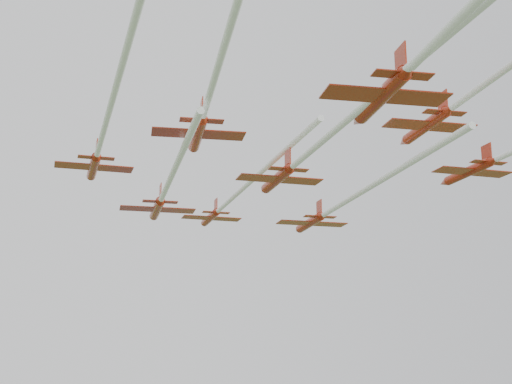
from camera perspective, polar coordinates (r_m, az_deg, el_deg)
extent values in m
cylinder|color=#A2230F|center=(110.47, -3.68, -2.07)|extent=(1.51, 8.69, 1.12)
cone|color=#A2230F|center=(115.49, -4.24, -2.57)|extent=(1.20, 1.88, 1.12)
cone|color=#A2230F|center=(105.76, -3.10, -1.54)|extent=(1.07, 1.27, 1.02)
ellipsoid|color=black|center=(112.50, -3.90, -2.06)|extent=(0.47, 0.99, 0.33)
cube|color=#A2230F|center=(109.64, -3.59, -2.11)|extent=(9.07, 3.05, 0.10)
cube|color=#A2230F|center=(106.68, -3.22, -1.65)|extent=(4.12, 1.40, 0.08)
cube|color=#A2230F|center=(107.11, -3.24, -1.09)|extent=(0.18, 1.83, 2.04)
cylinder|color=silver|center=(85.47, 0.15, 1.37)|extent=(2.51, 41.96, 0.61)
cylinder|color=#A2230F|center=(93.04, -7.93, -1.35)|extent=(1.26, 9.21, 1.19)
cone|color=#A2230F|center=(98.48, -8.23, -2.03)|extent=(1.21, 1.96, 1.19)
cone|color=#A2230F|center=(87.94, -7.62, -0.63)|extent=(1.09, 1.31, 1.08)
ellipsoid|color=black|center=(95.24, -8.04, -1.37)|extent=(0.46, 1.03, 0.35)
cube|color=#A2230F|center=(92.14, -7.89, -1.40)|extent=(9.55, 2.89, 0.11)
cube|color=#A2230F|center=(88.94, -7.68, -0.78)|extent=(4.34, 1.33, 0.09)
cube|color=#A2230F|center=(89.42, -7.67, -0.06)|extent=(0.12, 1.95, 2.17)
cylinder|color=silver|center=(72.06, -6.35, 2.23)|extent=(0.90, 31.75, 0.65)
cylinder|color=#A2230F|center=(96.63, 4.33, -2.47)|extent=(1.27, 8.98, 1.16)
cone|color=#A2230F|center=(101.70, 3.36, -3.06)|extent=(1.18, 1.91, 1.16)
cone|color=#A2230F|center=(91.90, 5.33, -1.86)|extent=(1.07, 1.28, 1.05)
ellipsoid|color=black|center=(98.68, 3.94, -2.46)|extent=(0.46, 1.01, 0.34)
cube|color=#A2230F|center=(95.80, 4.49, -2.53)|extent=(9.31, 2.86, 0.11)
cube|color=#A2230F|center=(92.82, 5.13, -1.98)|extent=(4.23, 1.32, 0.08)
cube|color=#A2230F|center=(93.26, 5.07, -1.31)|extent=(0.13, 1.90, 2.11)
cylinder|color=silver|center=(75.21, 9.99, 0.94)|extent=(1.08, 35.75, 0.63)
cylinder|color=#A2230F|center=(78.00, -12.86, 1.96)|extent=(1.44, 7.87, 1.01)
cone|color=#A2230F|center=(82.57, -13.10, 1.10)|extent=(1.10, 1.71, 1.01)
cone|color=#A2230F|center=(73.71, -12.62, 2.87)|extent=(0.98, 1.15, 0.92)
ellipsoid|color=black|center=(79.87, -12.94, 1.87)|extent=(0.43, 0.89, 0.29)
cube|color=#A2230F|center=(77.23, -12.83, 1.94)|extent=(8.22, 2.84, 0.09)
cube|color=#A2230F|center=(74.55, -12.67, 2.69)|extent=(3.74, 1.31, 0.07)
cube|color=#A2230F|center=(75.01, -12.64, 3.39)|extent=(0.18, 1.66, 1.84)
cylinder|color=silver|center=(51.01, -10.54, 10.36)|extent=(3.16, 47.29, 0.55)
cylinder|color=#A2230F|center=(77.68, 1.70, 1.04)|extent=(1.42, 8.86, 1.14)
cone|color=#A2230F|center=(82.65, 0.63, 0.12)|extent=(1.20, 1.90, 1.14)
cone|color=#A2230F|center=(73.05, 2.85, 2.02)|extent=(1.08, 1.28, 1.04)
ellipsoid|color=black|center=(79.71, 1.27, 0.96)|extent=(0.47, 1.00, 0.33)
cube|color=#A2230F|center=(76.85, 1.88, 1.01)|extent=(9.22, 2.98, 0.10)
cube|color=#A2230F|center=(73.95, 2.61, 1.82)|extent=(4.19, 1.38, 0.08)
cube|color=#A2230F|center=(74.46, 2.56, 2.62)|extent=(0.16, 1.87, 2.08)
cylinder|color=silver|center=(50.65, 11.97, 9.58)|extent=(2.18, 50.17, 0.62)
cylinder|color=#A2230F|center=(86.73, 16.61, 1.57)|extent=(1.58, 8.83, 1.14)
cone|color=#A2230F|center=(91.08, 14.82, 0.72)|extent=(1.23, 1.92, 1.14)
cone|color=#A2230F|center=(82.75, 18.48, 2.44)|extent=(1.09, 1.29, 1.03)
ellipsoid|color=black|center=(88.51, 15.88, 1.49)|extent=(0.48, 1.00, 0.33)
cube|color=#A2230F|center=(86.00, 16.92, 1.54)|extent=(9.22, 3.14, 0.10)
cube|color=#A2230F|center=(83.52, 18.10, 2.26)|extent=(4.19, 1.45, 0.08)
cube|color=#A2230F|center=(83.99, 17.96, 2.97)|extent=(0.20, 1.86, 2.07)
cylinder|color=#A2230F|center=(66.16, -4.70, 4.64)|extent=(1.55, 8.24, 1.06)
cone|color=#A2230F|center=(70.87, -5.08, 3.38)|extent=(1.16, 1.80, 1.06)
cone|color=#A2230F|center=(61.76, -4.29, 5.99)|extent=(1.03, 1.21, 0.96)
ellipsoid|color=black|center=(68.11, -4.84, 4.44)|extent=(0.46, 0.94, 0.31)
cube|color=#A2230F|center=(65.36, -4.64, 4.65)|extent=(8.62, 3.01, 0.10)
cube|color=#A2230F|center=(62.62, -4.37, 5.71)|extent=(3.92, 1.39, 0.08)
cube|color=#A2230F|center=(63.16, -4.37, 6.56)|extent=(0.20, 1.74, 1.93)
cylinder|color=silver|center=(44.91, -1.83, 13.84)|extent=(2.74, 35.84, 0.58)
cylinder|color=#A2230F|center=(70.20, 13.42, 5.14)|extent=(1.19, 8.35, 1.08)
cone|color=#A2230F|center=(74.53, 11.73, 3.94)|extent=(1.10, 1.78, 1.08)
cone|color=#A2230F|center=(66.22, 15.21, 6.42)|extent=(1.00, 1.19, 0.98)
ellipsoid|color=black|center=(71.99, 12.72, 4.95)|extent=(0.42, 0.94, 0.31)
cube|color=#A2230F|center=(69.46, 13.71, 5.15)|extent=(8.67, 2.67, 0.10)
cube|color=#A2230F|center=(66.99, 14.84, 6.16)|extent=(3.94, 1.23, 0.08)
cube|color=#A2230F|center=(67.52, 14.71, 6.96)|extent=(0.12, 1.77, 1.96)
cylinder|color=#A2230F|center=(54.93, 9.98, 7.52)|extent=(1.59, 9.19, 1.18)
cone|color=#A2230F|center=(59.80, 8.11, 5.65)|extent=(1.27, 1.99, 1.18)
cone|color=#A2230F|center=(50.46, 12.10, 9.60)|extent=(1.13, 1.34, 1.08)
ellipsoid|color=black|center=(56.96, 9.20, 7.16)|extent=(0.50, 1.04, 0.34)
cube|color=#A2230F|center=(54.09, 10.32, 7.58)|extent=(9.59, 3.22, 0.11)
cube|color=#A2230F|center=(51.33, 11.65, 9.16)|extent=(4.36, 1.48, 0.09)
cube|color=#A2230F|center=(51.98, 11.50, 10.28)|extent=(0.19, 1.94, 2.15)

